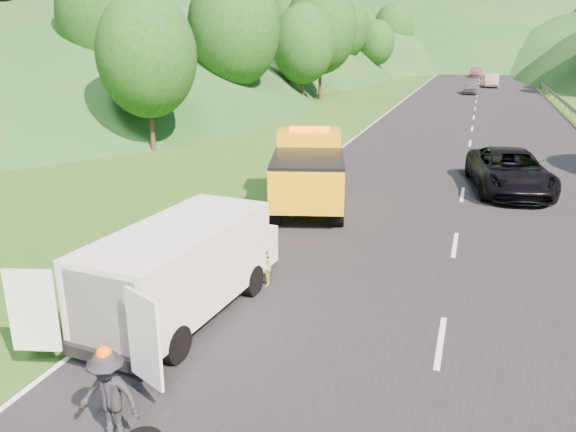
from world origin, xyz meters
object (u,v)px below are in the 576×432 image
(white_van, at_px, (184,265))
(suitcase, at_px, (161,243))
(passing_suv, at_px, (507,191))
(woman, at_px, (240,264))
(child, at_px, (264,286))
(tow_truck, at_px, (308,170))

(white_van, height_order, suitcase, white_van)
(passing_suv, bearing_deg, woman, -133.90)
(child, bearing_deg, tow_truck, 145.42)
(child, distance_m, passing_suv, 13.32)
(suitcase, bearing_deg, woman, -3.39)
(white_van, xyz_separation_m, suitcase, (-2.63, 3.34, -0.96))
(passing_suv, bearing_deg, child, -126.94)
(child, distance_m, suitcase, 3.97)
(woman, bearing_deg, tow_truck, -3.17)
(woman, xyz_separation_m, suitcase, (-2.57, 0.15, 0.27))
(suitcase, bearing_deg, white_van, -51.77)
(child, bearing_deg, passing_suv, 109.94)
(passing_suv, bearing_deg, white_van, -127.07)
(tow_truck, bearing_deg, white_van, -105.95)
(white_van, xyz_separation_m, passing_suv, (7.28, 13.84, -1.23))
(white_van, height_order, passing_suv, white_van)
(white_van, distance_m, child, 2.63)
(tow_truck, distance_m, woman, 6.17)
(tow_truck, bearing_deg, child, -97.36)
(tow_truck, height_order, passing_suv, tow_truck)
(suitcase, xyz_separation_m, passing_suv, (9.91, 10.50, -0.27))
(tow_truck, bearing_deg, passing_suv, 17.67)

